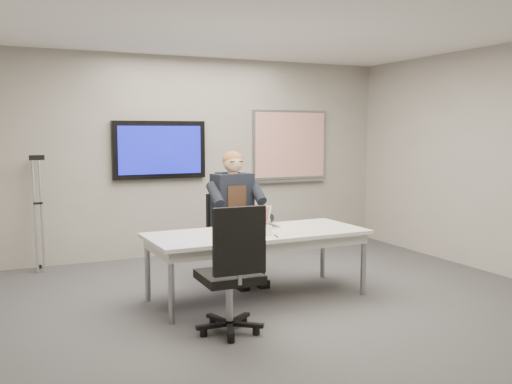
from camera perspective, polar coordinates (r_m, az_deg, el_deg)
name	(u,v)px	position (r m, az deg, el deg)	size (l,w,h in m)	color
floor	(292,312)	(5.70, 3.66, -11.86)	(6.00, 6.00, 0.02)	#3B3B3E
ceiling	(294,18)	(5.53, 3.86, 16.96)	(6.00, 6.00, 0.02)	white
wall_back	(193,156)	(8.20, -6.32, 3.57)	(6.00, 0.02, 2.80)	gray
conference_table	(257,239)	(6.00, 0.14, -4.75)	(2.32, 1.01, 0.71)	white
tv_display	(160,150)	(8.00, -9.62, 4.17)	(1.30, 0.09, 0.80)	black
whiteboard	(290,146)	(8.78, 3.40, 4.61)	(1.25, 0.08, 1.10)	gray
office_chair_far	(229,250)	(6.99, -2.71, -5.82)	(0.63, 0.63, 1.01)	black
office_chair_near	(231,294)	(5.00, -2.47, -10.19)	(0.55, 0.55, 1.14)	black
seated_person	(239,229)	(6.70, -1.73, -3.72)	(0.50, 0.86, 1.52)	#1D2431
crutch	(38,212)	(7.65, -20.94, -1.86)	(0.20, 0.33, 1.50)	#999BA0
laptop	(261,222)	(6.29, 0.52, -2.99)	(0.33, 0.32, 0.22)	#A5A5A8
name_tent	(258,230)	(5.78, 0.18, -3.82)	(0.27, 0.08, 0.11)	white
pen	(276,236)	(5.72, 2.04, -4.41)	(0.01, 0.01, 0.14)	black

